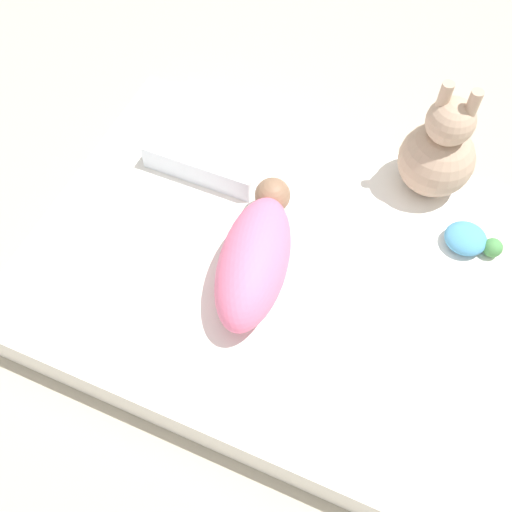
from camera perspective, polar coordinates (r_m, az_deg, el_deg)
The scene contains 6 objects.
ground_plane at distance 1.78m, azimuth 0.19°, elevation -1.97°, with size 12.00×12.00×0.00m, color #B2A893.
bed_mattress at distance 1.72m, azimuth 0.20°, elevation -0.86°, with size 1.24×1.02×0.13m.
swaddled_baby at distance 1.55m, azimuth -0.08°, elevation -0.06°, with size 0.25×0.49×0.18m.
pillow at distance 1.88m, azimuth -3.67°, elevation 11.14°, with size 0.35×0.32×0.08m.
bunny_plush at distance 1.78m, azimuth 17.03°, elevation 9.43°, with size 0.22×0.22×0.37m.
turtle_plush at distance 1.76m, azimuth 19.74°, elevation 1.44°, with size 0.16×0.11×0.06m.
Camera 1 is at (0.35, -0.82, 1.54)m, focal length 42.00 mm.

